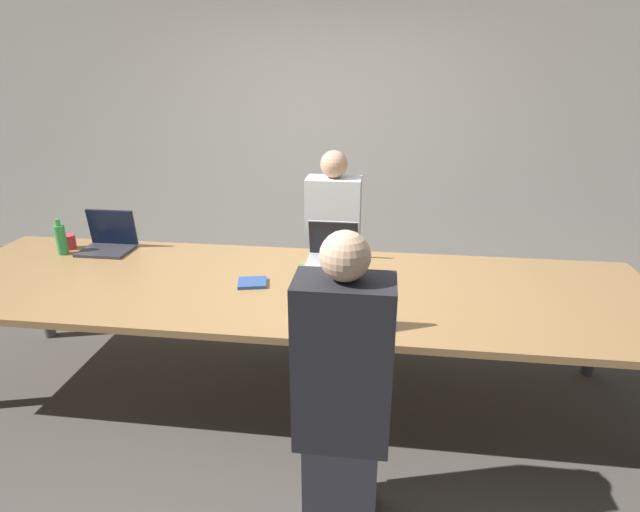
% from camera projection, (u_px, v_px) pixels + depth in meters
% --- Properties ---
extents(ground_plane, '(24.00, 24.00, 0.00)m').
position_uv_depth(ground_plane, '(291.00, 390.00, 3.23)').
color(ground_plane, '#4C4742').
extents(curtain_wall, '(12.00, 0.06, 2.80)m').
position_uv_depth(curtain_wall, '(330.00, 127.00, 4.86)').
color(curtain_wall, beige).
rests_on(curtain_wall, ground_plane).
extents(conference_table, '(4.30, 1.24, 0.75)m').
position_uv_depth(conference_table, '(288.00, 292.00, 2.98)').
color(conference_table, '#9E7547').
rests_on(conference_table, ground_plane).
extents(laptop_far_left, '(0.34, 0.27, 0.27)m').
position_uv_depth(laptop_far_left, '(109.00, 239.00, 3.49)').
color(laptop_far_left, '#333338').
rests_on(laptop_far_left, conference_table).
extents(cup_far_left, '(0.09, 0.09, 0.10)m').
position_uv_depth(cup_far_left, '(69.00, 242.00, 3.51)').
color(cup_far_left, red).
rests_on(cup_far_left, conference_table).
extents(bottle_far_left, '(0.07, 0.07, 0.25)m').
position_uv_depth(bottle_far_left, '(61.00, 239.00, 3.39)').
color(bottle_far_left, green).
rests_on(bottle_far_left, conference_table).
extents(laptop_near_midright, '(0.35, 0.26, 0.27)m').
position_uv_depth(laptop_near_midright, '(354.00, 309.00, 2.49)').
color(laptop_near_midright, silver).
rests_on(laptop_near_midright, conference_table).
extents(person_near_midright, '(0.40, 0.24, 1.40)m').
position_uv_depth(person_near_midright, '(342.00, 394.00, 2.09)').
color(person_near_midright, '#2D2D38').
rests_on(person_near_midright, ground_plane).
extents(cup_near_midright, '(0.08, 0.08, 0.08)m').
position_uv_depth(cup_near_midright, '(305.00, 310.00, 2.57)').
color(cup_near_midright, white).
rests_on(cup_near_midright, conference_table).
extents(bottle_near_midright, '(0.06, 0.06, 0.22)m').
position_uv_depth(bottle_near_midright, '(301.00, 287.00, 2.69)').
color(bottle_near_midright, green).
rests_on(bottle_near_midright, conference_table).
extents(laptop_far_center, '(0.33, 0.26, 0.26)m').
position_uv_depth(laptop_far_center, '(333.00, 249.00, 3.30)').
color(laptop_far_center, '#B7B7BC').
rests_on(laptop_far_center, conference_table).
extents(person_far_center, '(0.40, 0.24, 1.40)m').
position_uv_depth(person_far_center, '(333.00, 246.00, 3.80)').
color(person_far_center, '#2D2D38').
rests_on(person_far_center, ground_plane).
extents(stapler, '(0.09, 0.16, 0.05)m').
position_uv_depth(stapler, '(300.00, 283.00, 2.91)').
color(stapler, black).
rests_on(stapler, conference_table).
extents(notebook, '(0.20, 0.18, 0.02)m').
position_uv_depth(notebook, '(252.00, 283.00, 2.95)').
color(notebook, '#2D4C8C').
rests_on(notebook, conference_table).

